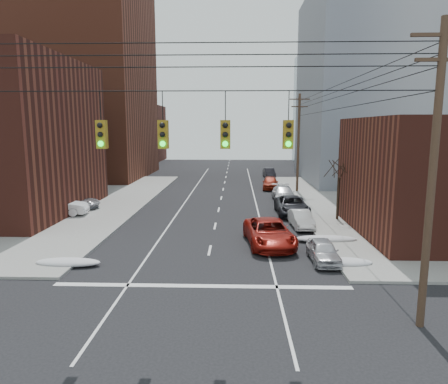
# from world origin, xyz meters

# --- Properties ---
(ground) EXTENTS (160.00, 160.00, 0.00)m
(ground) POSITION_xyz_m (0.00, 0.00, 0.00)
(ground) COLOR black
(ground) RESTS_ON ground
(building_brick_tall) EXTENTS (24.00, 20.00, 30.00)m
(building_brick_tall) POSITION_xyz_m (-24.00, 48.00, 15.00)
(building_brick_tall) COLOR brown
(building_brick_tall) RESTS_ON ground
(building_brick_far) EXTENTS (22.00, 18.00, 12.00)m
(building_brick_far) POSITION_xyz_m (-26.00, 74.00, 6.00)
(building_brick_far) COLOR #502018
(building_brick_far) RESTS_ON ground
(building_office) EXTENTS (22.00, 20.00, 25.00)m
(building_office) POSITION_xyz_m (22.00, 44.00, 12.50)
(building_office) COLOR gray
(building_office) RESTS_ON ground
(building_glass) EXTENTS (20.00, 18.00, 22.00)m
(building_glass) POSITION_xyz_m (24.00, 70.00, 11.00)
(building_glass) COLOR gray
(building_glass) RESTS_ON ground
(utility_pole_right) EXTENTS (2.20, 0.28, 11.00)m
(utility_pole_right) POSITION_xyz_m (8.50, 3.00, 5.78)
(utility_pole_right) COLOR #473323
(utility_pole_right) RESTS_ON ground
(utility_pole_far) EXTENTS (2.20, 0.28, 11.00)m
(utility_pole_far) POSITION_xyz_m (8.50, 34.00, 5.78)
(utility_pole_far) COLOR #473323
(utility_pole_far) RESTS_ON ground
(traffic_signals) EXTENTS (17.00, 0.42, 2.02)m
(traffic_signals) POSITION_xyz_m (0.10, 2.97, 7.17)
(traffic_signals) COLOR black
(traffic_signals) RESTS_ON ground
(bare_tree) EXTENTS (2.09, 2.20, 4.93)m
(bare_tree) POSITION_xyz_m (9.59, 20.00, 2.32)
(bare_tree) COLOR black
(bare_tree) RESTS_ON ground
(snow_nw) EXTENTS (3.50, 1.08, 0.42)m
(snow_nw) POSITION_xyz_m (-7.40, 9.00, 0.21)
(snow_nw) COLOR silver
(snow_nw) RESTS_ON ground
(snow_ne) EXTENTS (3.00, 1.08, 0.42)m
(snow_ne) POSITION_xyz_m (7.40, 9.50, 0.21)
(snow_ne) COLOR silver
(snow_ne) RESTS_ON ground
(snow_east_far) EXTENTS (4.00, 1.08, 0.42)m
(snow_east_far) POSITION_xyz_m (7.40, 14.00, 0.21)
(snow_east_far) COLOR silver
(snow_east_far) RESTS_ON ground
(red_pickup) EXTENTS (3.30, 6.06, 1.61)m
(red_pickup) POSITION_xyz_m (3.66, 13.22, 0.81)
(red_pickup) COLOR maroon
(red_pickup) RESTS_ON ground
(parked_car_a) EXTENTS (1.50, 3.63, 1.23)m
(parked_car_a) POSITION_xyz_m (6.40, 10.16, 0.62)
(parked_car_a) COLOR #BCBCC1
(parked_car_a) RESTS_ON ground
(parked_car_b) EXTENTS (1.58, 3.90, 1.26)m
(parked_car_b) POSITION_xyz_m (6.40, 17.79, 0.63)
(parked_car_b) COLOR silver
(parked_car_b) RESTS_ON ground
(parked_car_c) EXTENTS (2.58, 5.58, 1.55)m
(parked_car_c) POSITION_xyz_m (6.31, 22.24, 0.77)
(parked_car_c) COLOR black
(parked_car_c) RESTS_ON ground
(parked_car_d) EXTENTS (2.16, 5.13, 1.48)m
(parked_car_d) POSITION_xyz_m (6.34, 28.60, 0.74)
(parked_car_d) COLOR #B1B1B6
(parked_car_d) RESTS_ON ground
(parked_car_e) EXTENTS (2.15, 4.66, 1.55)m
(parked_car_e) POSITION_xyz_m (5.65, 36.31, 0.77)
(parked_car_e) COLOR maroon
(parked_car_e) RESTS_ON ground
(parked_car_f) EXTENTS (1.72, 4.21, 1.36)m
(parked_car_f) POSITION_xyz_m (6.40, 47.65, 0.68)
(parked_car_f) COLOR black
(parked_car_f) RESTS_ON ground
(lot_car_a) EXTENTS (4.73, 2.05, 1.51)m
(lot_car_a) POSITION_xyz_m (-13.07, 20.69, 0.91)
(lot_car_a) COLOR white
(lot_car_a) RESTS_ON sidewalk_nw
(lot_car_b) EXTENTS (4.60, 2.54, 1.22)m
(lot_car_b) POSITION_xyz_m (-12.84, 23.48, 0.76)
(lot_car_b) COLOR #9D9DA1
(lot_car_b) RESTS_ON sidewalk_nw
(lot_car_d) EXTENTS (5.00, 3.64, 1.58)m
(lot_car_d) POSITION_xyz_m (-18.52, 23.98, 0.94)
(lot_car_d) COLOR #A4A3A8
(lot_car_d) RESTS_ON sidewalk_nw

